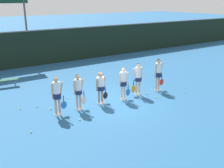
{
  "coord_description": "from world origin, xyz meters",
  "views": [
    {
      "loc": [
        -6.63,
        -10.05,
        4.9
      ],
      "look_at": [
        0.02,
        0.04,
        0.93
      ],
      "focal_mm": 42.0,
      "sensor_mm": 36.0,
      "label": 1
    }
  ],
  "objects_px": {
    "player_4": "(138,77)",
    "player_5": "(158,72)",
    "scoreboard": "(6,5)",
    "player_0": "(57,93)",
    "tennis_ball_0": "(136,87)",
    "player_2": "(101,85)",
    "tennis_ball_9": "(185,92)",
    "tennis_ball_11": "(129,86)",
    "tennis_ball_1": "(37,106)",
    "tennis_ball_7": "(147,94)",
    "tennis_ball_3": "(20,109)",
    "tennis_ball_8": "(68,98)",
    "tennis_ball_6": "(51,109)",
    "player_3": "(123,82)",
    "tennis_ball_2": "(80,120)",
    "tennis_ball_4": "(31,132)",
    "tennis_ball_5": "(156,97)",
    "tennis_ball_10": "(134,89)",
    "player_1": "(78,89)"
  },
  "relations": [
    {
      "from": "player_4",
      "to": "player_5",
      "type": "relative_size",
      "value": 0.96
    },
    {
      "from": "player_3",
      "to": "tennis_ball_11",
      "type": "relative_size",
      "value": 23.36
    },
    {
      "from": "tennis_ball_4",
      "to": "tennis_ball_9",
      "type": "xyz_separation_m",
      "value": [
        8.35,
        -0.21,
        -0.0
      ]
    },
    {
      "from": "player_5",
      "to": "tennis_ball_9",
      "type": "xyz_separation_m",
      "value": [
        1.03,
        -1.11,
        -1.05
      ]
    },
    {
      "from": "player_4",
      "to": "tennis_ball_6",
      "type": "height_order",
      "value": "player_4"
    },
    {
      "from": "tennis_ball_0",
      "to": "tennis_ball_11",
      "type": "bearing_deg",
      "value": 105.67
    },
    {
      "from": "player_0",
      "to": "player_4",
      "type": "bearing_deg",
      "value": 8.63
    },
    {
      "from": "player_3",
      "to": "tennis_ball_8",
      "type": "relative_size",
      "value": 25.69
    },
    {
      "from": "player_4",
      "to": "tennis_ball_6",
      "type": "distance_m",
      "value": 4.7
    },
    {
      "from": "tennis_ball_8",
      "to": "tennis_ball_0",
      "type": "bearing_deg",
      "value": -8.77
    },
    {
      "from": "tennis_ball_0",
      "to": "tennis_ball_11",
      "type": "height_order",
      "value": "same"
    },
    {
      "from": "tennis_ball_1",
      "to": "player_5",
      "type": "bearing_deg",
      "value": -12.66
    },
    {
      "from": "tennis_ball_1",
      "to": "tennis_ball_9",
      "type": "distance_m",
      "value": 7.78
    },
    {
      "from": "tennis_ball_3",
      "to": "tennis_ball_5",
      "type": "relative_size",
      "value": 0.99
    },
    {
      "from": "tennis_ball_0",
      "to": "tennis_ball_1",
      "type": "height_order",
      "value": "tennis_ball_0"
    },
    {
      "from": "player_2",
      "to": "tennis_ball_6",
      "type": "distance_m",
      "value": 2.55
    },
    {
      "from": "tennis_ball_4",
      "to": "tennis_ball_8",
      "type": "xyz_separation_m",
      "value": [
        2.67,
        2.54,
        -0.0
      ]
    },
    {
      "from": "player_2",
      "to": "tennis_ball_2",
      "type": "relative_size",
      "value": 22.65
    },
    {
      "from": "tennis_ball_0",
      "to": "tennis_ball_1",
      "type": "relative_size",
      "value": 1.06
    },
    {
      "from": "player_2",
      "to": "tennis_ball_0",
      "type": "distance_m",
      "value": 3.21
    },
    {
      "from": "tennis_ball_6",
      "to": "tennis_ball_2",
      "type": "bearing_deg",
      "value": -71.31
    },
    {
      "from": "scoreboard",
      "to": "player_0",
      "type": "relative_size",
      "value": 3.29
    },
    {
      "from": "tennis_ball_3",
      "to": "tennis_ball_9",
      "type": "relative_size",
      "value": 1.04
    },
    {
      "from": "tennis_ball_9",
      "to": "tennis_ball_11",
      "type": "bearing_deg",
      "value": 125.41
    },
    {
      "from": "player_0",
      "to": "tennis_ball_8",
      "type": "relative_size",
      "value": 27.16
    },
    {
      "from": "scoreboard",
      "to": "tennis_ball_1",
      "type": "relative_size",
      "value": 86.71
    },
    {
      "from": "scoreboard",
      "to": "player_2",
      "type": "height_order",
      "value": "scoreboard"
    },
    {
      "from": "scoreboard",
      "to": "player_0",
      "type": "distance_m",
      "value": 10.91
    },
    {
      "from": "tennis_ball_0",
      "to": "tennis_ball_1",
      "type": "xyz_separation_m",
      "value": [
        -5.63,
        0.38,
        -0.0
      ]
    },
    {
      "from": "player_1",
      "to": "tennis_ball_3",
      "type": "height_order",
      "value": "player_1"
    },
    {
      "from": "player_5",
      "to": "tennis_ball_0",
      "type": "bearing_deg",
      "value": 120.82
    },
    {
      "from": "player_2",
      "to": "tennis_ball_4",
      "type": "relative_size",
      "value": 23.31
    },
    {
      "from": "player_1",
      "to": "tennis_ball_11",
      "type": "distance_m",
      "value": 4.35
    },
    {
      "from": "tennis_ball_7",
      "to": "tennis_ball_1",
      "type": "bearing_deg",
      "value": 164.36
    },
    {
      "from": "player_0",
      "to": "tennis_ball_2",
      "type": "height_order",
      "value": "player_0"
    },
    {
      "from": "player_3",
      "to": "tennis_ball_2",
      "type": "relative_size",
      "value": 23.65
    },
    {
      "from": "player_2",
      "to": "player_5",
      "type": "bearing_deg",
      "value": -12.14
    },
    {
      "from": "tennis_ball_7",
      "to": "tennis_ball_9",
      "type": "xyz_separation_m",
      "value": [
        1.87,
        -1.0,
        -0.0
      ]
    },
    {
      "from": "scoreboard",
      "to": "tennis_ball_3",
      "type": "bearing_deg",
      "value": -101.84
    },
    {
      "from": "tennis_ball_1",
      "to": "tennis_ball_7",
      "type": "height_order",
      "value": "tennis_ball_7"
    },
    {
      "from": "player_4",
      "to": "tennis_ball_0",
      "type": "height_order",
      "value": "player_4"
    },
    {
      "from": "player_5",
      "to": "tennis_ball_5",
      "type": "xyz_separation_m",
      "value": [
        -0.77,
        -0.7,
        -1.05
      ]
    },
    {
      "from": "tennis_ball_6",
      "to": "tennis_ball_10",
      "type": "height_order",
      "value": "tennis_ball_6"
    },
    {
      "from": "player_2",
      "to": "tennis_ball_3",
      "type": "xyz_separation_m",
      "value": [
        -3.46,
        1.49,
        -0.92
      ]
    },
    {
      "from": "player_5",
      "to": "tennis_ball_4",
      "type": "relative_size",
      "value": 26.38
    },
    {
      "from": "player_5",
      "to": "tennis_ball_5",
      "type": "distance_m",
      "value": 1.48
    },
    {
      "from": "player_4",
      "to": "player_5",
      "type": "distance_m",
      "value": 1.34
    },
    {
      "from": "player_4",
      "to": "player_5",
      "type": "bearing_deg",
      "value": 6.13
    },
    {
      "from": "player_2",
      "to": "tennis_ball_4",
      "type": "height_order",
      "value": "player_2"
    },
    {
      "from": "tennis_ball_8",
      "to": "tennis_ball_9",
      "type": "relative_size",
      "value": 1.01
    }
  ]
}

